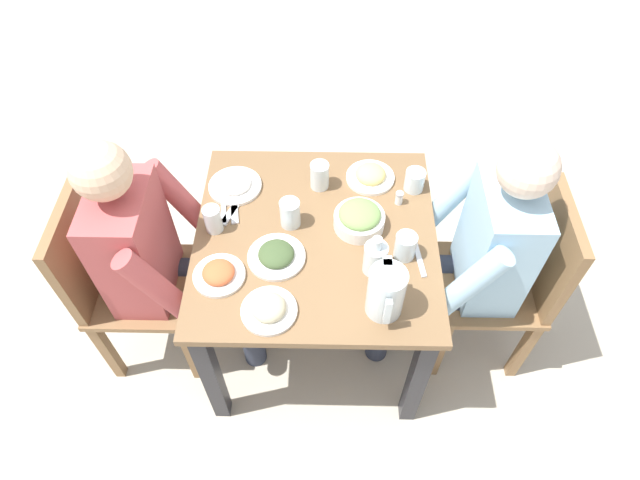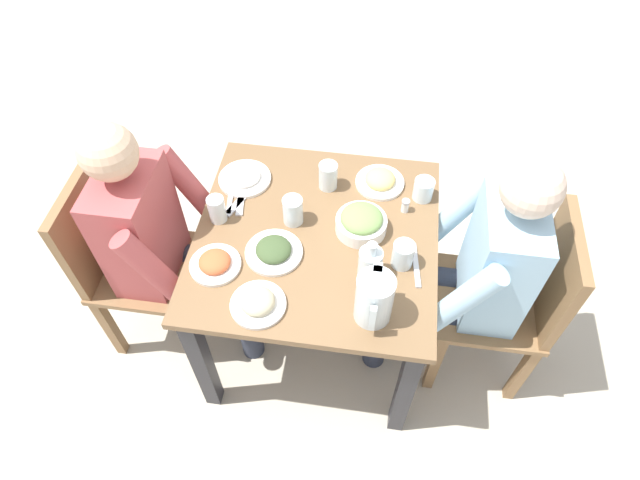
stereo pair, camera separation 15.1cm
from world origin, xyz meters
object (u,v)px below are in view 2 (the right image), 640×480
object	(u,v)px
chair_far	(516,297)
plate_fries	(380,180)
plate_yoghurt	(245,177)
plate_beans	(258,303)
plate_rice_curry	(215,263)
dining_table	(317,254)
plate_dolmas	(274,251)
chair_near	(125,257)
water_glass_near_left	(403,255)
salt_shaker	(405,206)
diner_near	(167,241)
oil_carafe	(370,265)
water_pitcher	(374,299)
water_glass_by_pitcher	(217,209)
salad_bowl	(361,222)
water_glass_far_left	(293,211)
diner_far	(469,268)
water_glass_center	(328,176)
water_glass_near_right	(423,189)

from	to	relation	value
chair_far	plate_fries	size ratio (longest dim) A/B	4.60
plate_fries	plate_yoghurt	size ratio (longest dim) A/B	0.92
plate_beans	plate_rice_curry	size ratio (longest dim) A/B	1.04
dining_table	plate_dolmas	distance (m)	0.22
chair_near	plate_yoghurt	distance (m)	0.58
chair_near	water_glass_near_left	distance (m)	1.10
chair_near	salt_shaker	distance (m)	1.12
plate_rice_curry	dining_table	bearing A→B (deg)	120.14
diner_near	plate_yoghurt	distance (m)	0.38
oil_carafe	salt_shaker	xyz separation A→B (m)	(-0.31, 0.11, -0.03)
chair_far	plate_yoghurt	size ratio (longest dim) A/B	4.25
diner_near	water_glass_near_left	bearing A→B (deg)	88.00
oil_carafe	water_pitcher	bearing A→B (deg)	8.69
plate_beans	plate_dolmas	xyz separation A→B (m)	(-0.22, 0.01, -0.00)
chair_far	oil_carafe	size ratio (longest dim) A/B	5.26
chair_near	water_glass_by_pitcher	world-z (taller)	chair_near
water_glass_near_left	oil_carafe	world-z (taller)	oil_carafe
plate_yoghurt	salad_bowl	bearing A→B (deg)	68.78
plate_fries	water_glass_by_pitcher	distance (m)	0.63
dining_table	salt_shaker	distance (m)	0.38
water_glass_far_left	salt_shaker	xyz separation A→B (m)	(-0.11, 0.40, -0.03)
chair_far	diner_near	xyz separation A→B (m)	(0.03, -1.32, 0.15)
diner_near	water_glass_near_left	world-z (taller)	diner_near
diner_near	salt_shaker	bearing A→B (deg)	103.90
diner_far	plate_rice_curry	distance (m)	0.90
diner_near	plate_beans	world-z (taller)	diner_near
plate_dolmas	plate_rice_curry	world-z (taller)	same
diner_far	oil_carafe	size ratio (longest dim) A/B	7.06
chair_near	chair_far	xyz separation A→B (m)	(-0.03, 1.52, 0.00)
dining_table	plate_fries	xyz separation A→B (m)	(-0.28, 0.21, 0.14)
plate_fries	diner_far	bearing A→B (deg)	49.05
water_pitcher	plate_rice_curry	bearing A→B (deg)	-101.78
chair_near	water_pitcher	distance (m)	1.06
water_pitcher	water_glass_center	bearing A→B (deg)	-158.34
chair_far	chair_near	bearing A→B (deg)	-88.72
chair_far	plate_rice_curry	world-z (taller)	chair_far
plate_beans	salad_bowl	bearing A→B (deg)	140.92
plate_yoghurt	plate_beans	world-z (taller)	plate_beans
plate_yoghurt	water_glass_near_right	size ratio (longest dim) A/B	2.38
chair_near	water_glass_near_left	bearing A→B (deg)	88.38
diner_near	salad_bowl	xyz separation A→B (m)	(-0.10, 0.71, 0.11)
water_pitcher	water_glass_near_right	size ratio (longest dim) A/B	2.22
plate_beans	water_glass_near_left	distance (m)	0.51
water_pitcher	water_glass_by_pitcher	bearing A→B (deg)	-118.66
chair_near	plate_dolmas	world-z (taller)	chair_near
salad_bowl	plate_beans	world-z (taller)	salad_bowl
water_glass_near_right	chair_far	bearing A→B (deg)	56.66
chair_far	oil_carafe	bearing A→B (deg)	-77.28
salt_shaker	water_glass_near_left	bearing A→B (deg)	0.20
chair_near	oil_carafe	xyz separation A→B (m)	(0.09, 0.96, 0.27)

